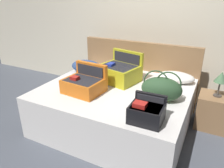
# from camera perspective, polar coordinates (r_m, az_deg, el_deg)

# --- Properties ---
(ground_plane) EXTENTS (12.00, 12.00, 0.00)m
(ground_plane) POSITION_cam_1_polar(r_m,az_deg,el_deg) (2.83, -2.62, -14.73)
(ground_plane) COLOR #4C515B
(back_wall) EXTENTS (8.00, 0.10, 2.60)m
(back_wall) POSITION_cam_1_polar(r_m,az_deg,el_deg) (3.78, 9.79, 16.16)
(back_wall) COLOR beige
(back_wall) RESTS_ON ground
(bed) EXTENTS (1.89, 1.63, 0.58)m
(bed) POSITION_cam_1_polar(r_m,az_deg,el_deg) (2.97, 1.07, -6.08)
(bed) COLOR silver
(bed) RESTS_ON ground
(headboard) EXTENTS (1.93, 0.08, 1.03)m
(headboard) POSITION_cam_1_polar(r_m,az_deg,el_deg) (3.60, 7.03, 3.08)
(headboard) COLOR olive
(headboard) RESTS_ON ground
(hard_case_large) EXTENTS (0.60, 0.55, 0.40)m
(hard_case_large) POSITION_cam_1_polar(r_m,az_deg,el_deg) (3.02, 1.94, 3.29)
(hard_case_large) COLOR gold
(hard_case_large) RESTS_ON bed
(hard_case_medium) EXTENTS (0.49, 0.43, 0.34)m
(hard_case_medium) POSITION_cam_1_polar(r_m,az_deg,el_deg) (2.70, -7.45, 0.11)
(hard_case_medium) COLOR #D16619
(hard_case_medium) RESTS_ON bed
(hard_case_small) EXTENTS (0.33, 0.29, 0.25)m
(hard_case_small) POSITION_cam_1_polar(r_m,az_deg,el_deg) (2.11, 9.25, -7.37)
(hard_case_small) COLOR black
(hard_case_small) RESTS_ON bed
(duffel_bag) EXTENTS (0.50, 0.34, 0.36)m
(duffel_bag) POSITION_cam_1_polar(r_m,az_deg,el_deg) (2.52, 13.11, -1.22)
(duffel_bag) COLOR #2D4C2D
(duffel_bag) RESTS_ON bed
(pillow_near_headboard) EXTENTS (0.52, 0.31, 0.15)m
(pillow_near_headboard) POSITION_cam_1_polar(r_m,az_deg,el_deg) (3.13, 16.73, 1.78)
(pillow_near_headboard) COLOR white
(pillow_near_headboard) RESTS_ON bed
(pillow_center_head) EXTENTS (0.53, 0.34, 0.20)m
(pillow_center_head) POSITION_cam_1_polar(r_m,az_deg,el_deg) (3.38, -6.86, 4.68)
(pillow_center_head) COLOR navy
(pillow_center_head) RESTS_ON bed
(nightstand) EXTENTS (0.44, 0.40, 0.48)m
(nightstand) POSITION_cam_1_polar(r_m,az_deg,el_deg) (3.27, 25.62, -6.67)
(nightstand) COLOR olive
(nightstand) RESTS_ON ground
(table_lamp) EXTENTS (0.16, 0.16, 0.34)m
(table_lamp) POSITION_cam_1_polar(r_m,az_deg,el_deg) (3.07, 27.19, 1.42)
(table_lamp) COLOR #3F3833
(table_lamp) RESTS_ON nightstand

